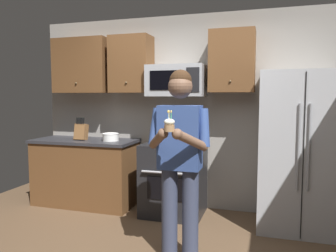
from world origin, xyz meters
TOP-DOWN VIEW (x-y plane):
  - wall_back at (0.00, 1.75)m, footprint 4.40×0.10m
  - oven_range at (-0.15, 1.36)m, footprint 0.76×0.70m
  - microwave at (-0.15, 1.48)m, footprint 0.74×0.41m
  - refrigerator at (1.35, 1.32)m, footprint 0.90×0.75m
  - cabinet_row_upper at (-0.72, 1.53)m, footprint 2.78×0.36m
  - counter_left at (-1.45, 1.38)m, footprint 1.44×0.66m
  - knife_block at (-1.47, 1.33)m, footprint 0.16×0.15m
  - bowl_large_white at (-1.04, 1.36)m, footprint 0.22×0.22m
  - person at (0.23, 0.22)m, footprint 0.60×0.48m
  - cupcake at (0.23, -0.11)m, footprint 0.09×0.09m

SIDE VIEW (x-z plane):
  - oven_range at x=-0.15m, z-range 0.00..0.93m
  - counter_left at x=-1.45m, z-range 0.00..0.92m
  - refrigerator at x=1.35m, z-range 0.00..1.80m
  - bowl_large_white at x=-1.04m, z-range 0.92..1.03m
  - person at x=0.23m, z-range 0.11..1.88m
  - knife_block at x=-1.47m, z-range 0.88..1.20m
  - cupcake at x=0.23m, z-range 1.21..1.38m
  - wall_back at x=0.00m, z-range 0.00..2.60m
  - microwave at x=-0.15m, z-range 1.52..1.92m
  - cabinet_row_upper at x=-0.72m, z-range 1.57..2.33m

